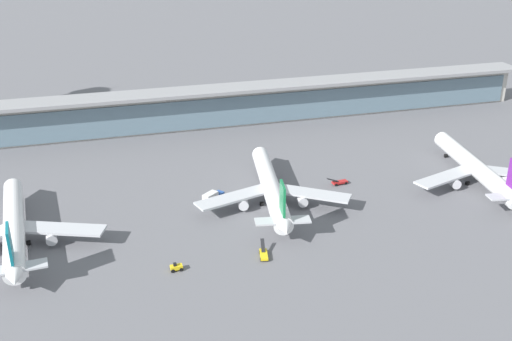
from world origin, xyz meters
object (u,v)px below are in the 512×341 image
service_truck_near_nose_yellow (176,267)px  service_truck_mid_apron_blue (212,197)px  airliner_right_stand (476,168)px  service_truck_under_wing_yellow (264,254)px  airliner_centre_stand (271,188)px  service_truck_by_tail_red (339,182)px  airliner_left_stand (14,227)px

service_truck_near_nose_yellow → service_truck_mid_apron_blue: 36.08m
airliner_right_stand → service_truck_mid_apron_blue: (-79.89, 8.89, -3.10)m
airliner_right_stand → service_truck_near_nose_yellow: size_ratio=19.46×
service_truck_under_wing_yellow → airliner_centre_stand: bearing=69.3°
service_truck_mid_apron_blue → service_truck_by_tail_red: 39.59m
airliner_centre_stand → service_truck_near_nose_yellow: 41.95m
airliner_left_stand → service_truck_near_nose_yellow: size_ratio=19.49×
airliner_centre_stand → service_truck_by_tail_red: 24.76m
airliner_left_stand → service_truck_mid_apron_blue: bearing=10.5°
service_truck_under_wing_yellow → airliner_right_stand: bearing=17.5°
airliner_left_stand → airliner_centre_stand: same height
airliner_left_stand → service_truck_by_tail_red: 92.40m
service_truck_mid_apron_blue → service_truck_by_tail_red: size_ratio=1.04×
airliner_centre_stand → airliner_right_stand: 64.07m
airliner_right_stand → service_truck_mid_apron_blue: bearing=173.6°
airliner_centre_stand → service_truck_mid_apron_blue: airliner_centre_stand is taller
service_truck_near_nose_yellow → airliner_left_stand: bearing=147.9°
airliner_centre_stand → airliner_right_stand: size_ratio=1.00×
airliner_left_stand → airliner_right_stand: size_ratio=1.00×
airliner_centre_stand → service_truck_near_nose_yellow: (-31.49, -27.45, -3.92)m
service_truck_under_wing_yellow → service_truck_mid_apron_blue: bearing=99.9°
airliner_right_stand → service_truck_under_wing_yellow: size_ratio=8.23×
airliner_left_stand → service_truck_near_nose_yellow: (36.56, -22.91, -3.92)m
airliner_right_stand → service_truck_by_tail_red: bearing=166.1°
airliner_centre_stand → service_truck_by_tail_red: (23.64, 6.17, -3.98)m
airliner_centre_stand → service_truck_under_wing_yellow: airliner_centre_stand is taller
airliner_centre_stand → airliner_right_stand: same height
airliner_centre_stand → service_truck_mid_apron_blue: size_ratio=7.97×
airliner_left_stand → service_truck_mid_apron_blue: 53.10m
airliner_left_stand → airliner_right_stand: (132.01, 0.74, 0.00)m
service_truck_under_wing_yellow → service_truck_by_tail_red: bearing=44.6°
airliner_left_stand → service_truck_under_wing_yellow: size_ratio=8.24×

